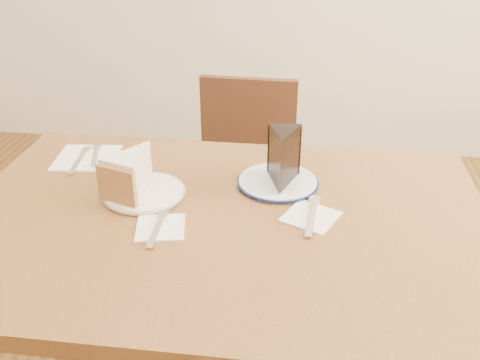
{
  "coord_description": "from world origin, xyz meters",
  "views": [
    {
      "loc": [
        0.17,
        -0.99,
        1.39
      ],
      "look_at": [
        0.03,
        0.09,
        0.8
      ],
      "focal_mm": 40.0,
      "sensor_mm": 36.0,
      "label": 1
    }
  ],
  "objects_px": {
    "plate_navy": "(278,182)",
    "chocolate_cake": "(282,161)",
    "chair_far": "(243,188)",
    "table": "(222,254)",
    "plate_cream": "(144,193)",
    "carrot_cake": "(135,173)"
  },
  "relations": [
    {
      "from": "table",
      "to": "chocolate_cake",
      "type": "bearing_deg",
      "value": 51.32
    },
    {
      "from": "plate_navy",
      "to": "chair_far",
      "type": "bearing_deg",
      "value": 106.84
    },
    {
      "from": "chair_far",
      "to": "carrot_cake",
      "type": "relative_size",
      "value": 6.05
    },
    {
      "from": "carrot_cake",
      "to": "table",
      "type": "bearing_deg",
      "value": -3.01
    },
    {
      "from": "table",
      "to": "plate_navy",
      "type": "distance_m",
      "value": 0.23
    },
    {
      "from": "chair_far",
      "to": "plate_navy",
      "type": "distance_m",
      "value": 0.59
    },
    {
      "from": "chair_far",
      "to": "carrot_cake",
      "type": "distance_m",
      "value": 0.7
    },
    {
      "from": "plate_cream",
      "to": "plate_navy",
      "type": "bearing_deg",
      "value": 16.53
    },
    {
      "from": "plate_cream",
      "to": "carrot_cake",
      "type": "bearing_deg",
      "value": 162.42
    },
    {
      "from": "plate_navy",
      "to": "chocolate_cake",
      "type": "relative_size",
      "value": 1.57
    },
    {
      "from": "plate_cream",
      "to": "chocolate_cake",
      "type": "height_order",
      "value": "chocolate_cake"
    },
    {
      "from": "plate_navy",
      "to": "chocolate_cake",
      "type": "distance_m",
      "value": 0.07
    },
    {
      "from": "plate_cream",
      "to": "table",
      "type": "bearing_deg",
      "value": -21.13
    },
    {
      "from": "plate_navy",
      "to": "chocolate_cake",
      "type": "height_order",
      "value": "chocolate_cake"
    },
    {
      "from": "chair_far",
      "to": "plate_cream",
      "type": "xyz_separation_m",
      "value": [
        -0.17,
        -0.58,
        0.3
      ]
    },
    {
      "from": "chocolate_cake",
      "to": "plate_cream",
      "type": "bearing_deg",
      "value": 14.76
    },
    {
      "from": "plate_cream",
      "to": "plate_navy",
      "type": "distance_m",
      "value": 0.33
    },
    {
      "from": "plate_cream",
      "to": "chocolate_cake",
      "type": "xyz_separation_m",
      "value": [
        0.32,
        0.08,
        0.07
      ]
    },
    {
      "from": "chair_far",
      "to": "carrot_cake",
      "type": "bearing_deg",
      "value": 74.3
    },
    {
      "from": "table",
      "to": "plate_cream",
      "type": "distance_m",
      "value": 0.24
    },
    {
      "from": "plate_cream",
      "to": "chair_far",
      "type": "bearing_deg",
      "value": 74.07
    },
    {
      "from": "carrot_cake",
      "to": "chocolate_cake",
      "type": "relative_size",
      "value": 1.1
    }
  ]
}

